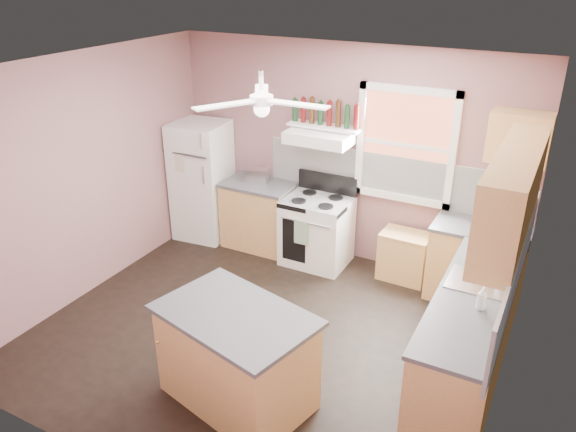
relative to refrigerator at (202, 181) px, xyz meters
The scene contains 32 objects.
floor 2.63m from the refrigerator, 40.31° to the right, with size 4.50×4.50×0.00m, color black.
ceiling 3.14m from the refrigerator, 40.31° to the right, with size 4.50×4.50×0.00m, color white.
wall_back 2.03m from the refrigerator, 11.90° to the left, with size 4.50×0.05×2.70m, color #845A5C.
wall_right 4.52m from the refrigerator, 21.18° to the right, with size 0.05×4.00×2.70m, color #845A5C.
wall_left 1.75m from the refrigerator, 102.62° to the right, with size 0.05×4.00×2.70m, color #845A5C.
backsplash_back 2.42m from the refrigerator, ahead, with size 2.90×0.03×0.55m, color white.
backsplash_right 4.37m from the refrigerator, 17.68° to the right, with size 0.03×2.60×0.55m, color white.
window_view 2.80m from the refrigerator, ahead, with size 1.00×0.02×1.20m, color brown.
window_frame 2.80m from the refrigerator, ahead, with size 1.16×0.07×1.36m, color white.
refrigerator is the anchor object (origin of this frame).
base_cabinet_left 0.93m from the refrigerator, ahead, with size 0.90×0.60×0.86m, color tan.
counter_left 0.86m from the refrigerator, ahead, with size 0.92×0.62×0.04m, color #454547.
toaster 0.84m from the refrigerator, ahead, with size 0.28×0.16×0.18m, color silver.
stove 1.76m from the refrigerator, ahead, with size 0.79×0.64×0.86m, color white.
range_hood 1.87m from the refrigerator, ahead, with size 0.78×0.50×0.14m, color white.
bottle_shelf 1.93m from the refrigerator, ahead, with size 0.90×0.26×0.03m, color white.
cart 2.88m from the refrigerator, ahead, with size 0.57×0.38×0.57m, color tan.
base_cabinet_corner 3.68m from the refrigerator, ahead, with size 1.00×0.60×0.86m, color tan.
base_cabinet_right 4.10m from the refrigerator, 18.90° to the right, with size 0.60×2.20×0.86m, color tan.
counter_corner 3.66m from the refrigerator, ahead, with size 1.02×0.62×0.04m, color #454547.
counter_right 4.07m from the refrigerator, 18.94° to the right, with size 0.62×2.22×0.04m, color #454547.
sink 4.01m from the refrigerator, 16.24° to the right, with size 0.55×0.45×0.03m, color silver.
faucet 4.17m from the refrigerator, 15.62° to the right, with size 0.03×0.03×0.14m, color silver.
upper_cabinet_right 4.26m from the refrigerator, 15.70° to the right, with size 0.33×1.80×0.76m, color tan.
upper_cabinet_corner 4.02m from the refrigerator, ahead, with size 0.60×0.33×0.52m, color tan.
paper_towel 4.01m from the refrigerator, ahead, with size 0.12×0.12×0.26m, color white.
island 3.36m from the refrigerator, 49.69° to the right, with size 1.23×0.78×0.86m, color tan.
island_top 3.34m from the refrigerator, 49.69° to the right, with size 1.31×0.85×0.04m, color #454547.
ceiling_fan_hub 3.00m from the refrigerator, 40.31° to the right, with size 0.20×0.20×0.08m, color white.
soap_bottle 4.23m from the refrigerator, 21.39° to the right, with size 0.08×0.08×0.21m, color silver.
red_caddy 3.96m from the refrigerator, ahead, with size 0.18×0.12×0.10m, color red.
wine_bottles 2.01m from the refrigerator, ahead, with size 0.86×0.06×0.31m.
Camera 1 is at (2.43, -4.13, 3.56)m, focal length 35.00 mm.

